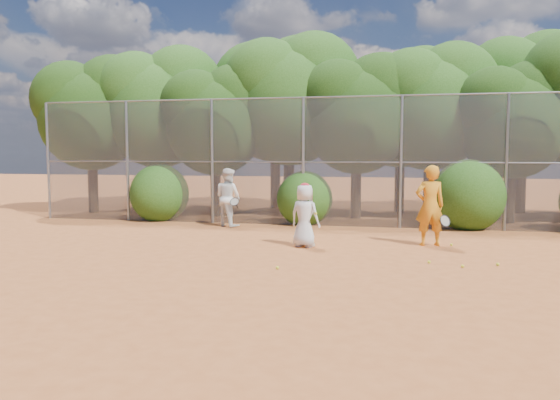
# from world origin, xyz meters

# --- Properties ---
(ground) EXTENTS (80.00, 80.00, 0.00)m
(ground) POSITION_xyz_m (0.00, 0.00, 0.00)
(ground) COLOR #A75425
(ground) RESTS_ON ground
(fence_back) EXTENTS (20.05, 0.09, 4.03)m
(fence_back) POSITION_xyz_m (-0.12, 6.00, 2.05)
(fence_back) COLOR gray
(fence_back) RESTS_ON ground
(tree_0) EXTENTS (4.38, 3.81, 6.00)m
(tree_0) POSITION_xyz_m (-9.44, 8.04, 3.93)
(tree_0) COLOR black
(tree_0) RESTS_ON ground
(tree_1) EXTENTS (4.64, 4.03, 6.35)m
(tree_1) POSITION_xyz_m (-6.94, 8.54, 4.16)
(tree_1) COLOR black
(tree_1) RESTS_ON ground
(tree_2) EXTENTS (3.99, 3.47, 5.47)m
(tree_2) POSITION_xyz_m (-4.45, 7.83, 3.58)
(tree_2) COLOR black
(tree_2) RESTS_ON ground
(tree_3) EXTENTS (4.89, 4.26, 6.70)m
(tree_3) POSITION_xyz_m (-1.94, 8.84, 4.40)
(tree_3) COLOR black
(tree_3) RESTS_ON ground
(tree_4) EXTENTS (4.19, 3.64, 5.73)m
(tree_4) POSITION_xyz_m (0.55, 8.24, 3.76)
(tree_4) COLOR black
(tree_4) RESTS_ON ground
(tree_5) EXTENTS (4.51, 3.92, 6.17)m
(tree_5) POSITION_xyz_m (3.06, 9.04, 4.05)
(tree_5) COLOR black
(tree_5) RESTS_ON ground
(tree_6) EXTENTS (3.86, 3.36, 5.29)m
(tree_6) POSITION_xyz_m (5.55, 8.03, 3.47)
(tree_6) COLOR black
(tree_6) RESTS_ON ground
(tree_9) EXTENTS (4.83, 4.20, 6.62)m
(tree_9) POSITION_xyz_m (-7.94, 10.84, 4.34)
(tree_9) COLOR black
(tree_9) RESTS_ON ground
(tree_10) EXTENTS (5.15, 4.48, 7.06)m
(tree_10) POSITION_xyz_m (-2.93, 11.05, 4.63)
(tree_10) COLOR black
(tree_10) RESTS_ON ground
(tree_11) EXTENTS (4.64, 4.03, 6.35)m
(tree_11) POSITION_xyz_m (2.06, 10.64, 4.16)
(tree_11) COLOR black
(tree_11) RESTS_ON ground
(tree_12) EXTENTS (5.02, 4.37, 6.88)m
(tree_12) POSITION_xyz_m (6.56, 11.24, 4.51)
(tree_12) COLOR black
(tree_12) RESTS_ON ground
(bush_0) EXTENTS (2.00, 2.00, 2.00)m
(bush_0) POSITION_xyz_m (-6.00, 6.30, 1.00)
(bush_0) COLOR #204812
(bush_0) RESTS_ON ground
(bush_1) EXTENTS (1.80, 1.80, 1.80)m
(bush_1) POSITION_xyz_m (-1.00, 6.30, 0.90)
(bush_1) COLOR #204812
(bush_1) RESTS_ON ground
(bush_2) EXTENTS (2.20, 2.20, 2.20)m
(bush_2) POSITION_xyz_m (4.00, 6.30, 1.10)
(bush_2) COLOR #204812
(bush_2) RESTS_ON ground
(player_yellow) EXTENTS (0.92, 0.66, 1.99)m
(player_yellow) POSITION_xyz_m (2.69, 2.91, 0.99)
(player_yellow) COLOR orange
(player_yellow) RESTS_ON ground
(player_teen) EXTENTS (0.87, 0.70, 1.57)m
(player_teen) POSITION_xyz_m (-0.30, 2.09, 0.78)
(player_teen) COLOR silver
(player_teen) RESTS_ON ground
(player_white) EXTENTS (1.10, 1.03, 1.81)m
(player_white) POSITION_xyz_m (-3.24, 5.27, 0.91)
(player_white) COLOR white
(player_white) RESTS_ON ground
(ball_0) EXTENTS (0.07, 0.07, 0.07)m
(ball_0) POSITION_xyz_m (2.56, 0.62, 0.03)
(ball_0) COLOR yellow
(ball_0) RESTS_ON ground
(ball_1) EXTENTS (0.07, 0.07, 0.07)m
(ball_1) POSITION_xyz_m (3.23, 2.95, 0.03)
(ball_1) COLOR yellow
(ball_1) RESTS_ON ground
(ball_2) EXTENTS (0.07, 0.07, 0.07)m
(ball_2) POSITION_xyz_m (3.19, 0.33, 0.03)
(ball_2) COLOR yellow
(ball_2) RESTS_ON ground
(ball_3) EXTENTS (0.07, 0.07, 0.07)m
(ball_3) POSITION_xyz_m (3.91, 0.67, 0.03)
(ball_3) COLOR yellow
(ball_3) RESTS_ON ground
(ball_4) EXTENTS (0.07, 0.07, 0.07)m
(ball_4) POSITION_xyz_m (-0.40, -0.58, 0.03)
(ball_4) COLOR yellow
(ball_4) RESTS_ON ground
(ball_5) EXTENTS (0.07, 0.07, 0.07)m
(ball_5) POSITION_xyz_m (2.93, 3.83, 0.03)
(ball_5) COLOR yellow
(ball_5) RESTS_ON ground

